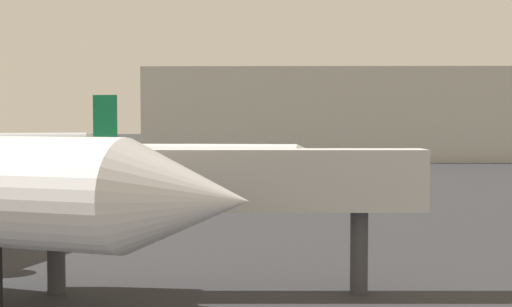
{
  "coord_description": "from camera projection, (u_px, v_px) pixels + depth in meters",
  "views": [
    {
      "loc": [
        -3.85,
        -9.07,
        6.88
      ],
      "look_at": [
        -4.71,
        45.74,
        4.08
      ],
      "focal_mm": 47.76,
      "sensor_mm": 36.0,
      "label": 1
    }
  ],
  "objects": [
    {
      "name": "jet_bridge",
      "position": [
        155.0,
        182.0,
        26.66
      ],
      "size": [
        19.31,
        2.84,
        5.89
      ],
      "rotation": [
        0.0,
        0.0,
        -3.13
      ],
      "color": "silver",
      "rests_on": "ground_plane"
    },
    {
      "name": "airplane_far_right",
      "position": [
        17.0,
        144.0,
        96.92
      ],
      "size": [
        25.71,
        18.29,
        9.9
      ],
      "rotation": [
        0.0,
        0.0,
        0.29
      ],
      "color": "silver",
      "rests_on": "ground_plane"
    },
    {
      "name": "terminal_building",
      "position": [
        374.0,
        115.0,
        119.28
      ],
      "size": [
        77.21,
        26.76,
        15.09
      ],
      "primitive_type": "cube",
      "color": "#B7B7B2",
      "rests_on": "ground_plane"
    },
    {
      "name": "airplane_far_left",
      "position": [
        193.0,
        156.0,
        71.25
      ],
      "size": [
        26.72,
        24.74,
        9.4
      ],
      "rotation": [
        0.0,
        0.0,
        -0.09
      ],
      "color": "silver",
      "rests_on": "ground_plane"
    }
  ]
}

